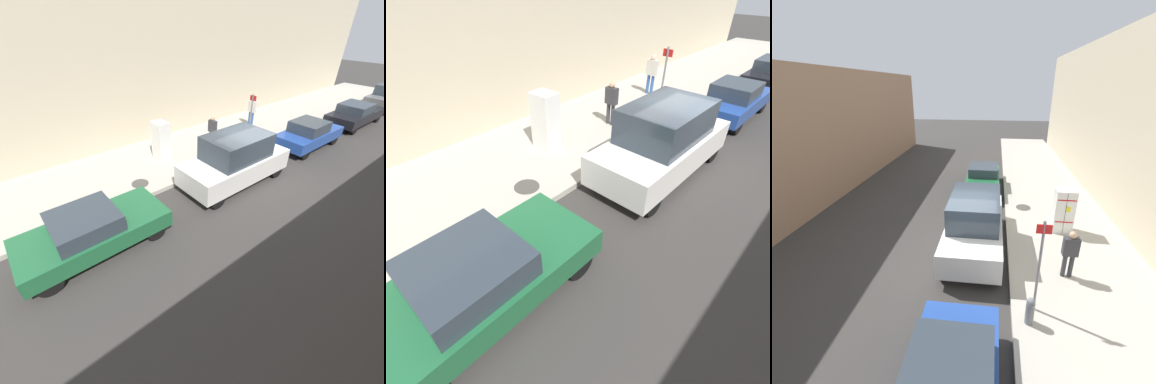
% 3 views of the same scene
% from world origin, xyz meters
% --- Properties ---
extents(ground_plane, '(80.00, 80.00, 0.00)m').
position_xyz_m(ground_plane, '(0.00, 0.00, 0.00)').
color(ground_plane, '#383533').
extents(sidewalk_slab, '(4.67, 44.00, 0.18)m').
position_xyz_m(sidewalk_slab, '(-4.06, 0.00, 0.09)').
color(sidewalk_slab, '#B2ADA0').
rests_on(sidewalk_slab, ground).
extents(building_facade_near, '(2.18, 39.60, 8.08)m').
position_xyz_m(building_facade_near, '(-7.48, 0.00, 4.04)').
color(building_facade_near, beige).
rests_on(building_facade_near, ground).
extents(discarded_refrigerator, '(0.77, 0.62, 1.81)m').
position_xyz_m(discarded_refrigerator, '(-3.94, -2.13, 1.08)').
color(discarded_refrigerator, white).
rests_on(discarded_refrigerator, sidewalk_slab).
extents(manhole_cover, '(0.70, 0.70, 0.02)m').
position_xyz_m(manhole_cover, '(-2.61, -4.11, 0.19)').
color(manhole_cover, '#47443F').
rests_on(manhole_cover, sidewalk_slab).
extents(street_sign_post, '(0.36, 0.07, 2.68)m').
position_xyz_m(street_sign_post, '(-2.31, 2.18, 1.68)').
color(street_sign_post, slate).
rests_on(street_sign_post, sidewalk_slab).
extents(fire_hydrant, '(0.22, 0.22, 0.77)m').
position_xyz_m(fire_hydrant, '(-2.14, 2.62, 0.58)').
color(fire_hydrant, slate).
rests_on(fire_hydrant, sidewalk_slab).
extents(pedestrian_walking_far, '(0.50, 0.23, 1.74)m').
position_xyz_m(pedestrian_walking_far, '(-4.25, 4.70, 1.19)').
color(pedestrian_walking_far, '#2D5193').
rests_on(pedestrian_walking_far, sidewalk_slab).
extents(pedestrian_standing_near, '(0.46, 0.22, 1.60)m').
position_xyz_m(pedestrian_standing_near, '(-3.49, 0.72, 1.10)').
color(pedestrian_standing_near, '#333338').
rests_on(pedestrian_standing_near, sidewalk_slab).
extents(parked_sedan_green, '(1.86, 4.33, 1.39)m').
position_xyz_m(parked_sedan_green, '(-0.48, -6.83, 0.72)').
color(parked_sedan_green, '#1E6038').
rests_on(parked_sedan_green, ground).
extents(parked_van_white, '(1.98, 4.74, 2.14)m').
position_xyz_m(parked_van_white, '(-0.48, -0.79, 1.06)').
color(parked_van_white, silver).
rests_on(parked_van_white, ground).
extents(parked_hatchback_blue, '(1.74, 4.06, 1.46)m').
position_xyz_m(parked_hatchback_blue, '(-0.48, 4.91, 0.75)').
color(parked_hatchback_blue, '#23479E').
rests_on(parked_hatchback_blue, ground).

